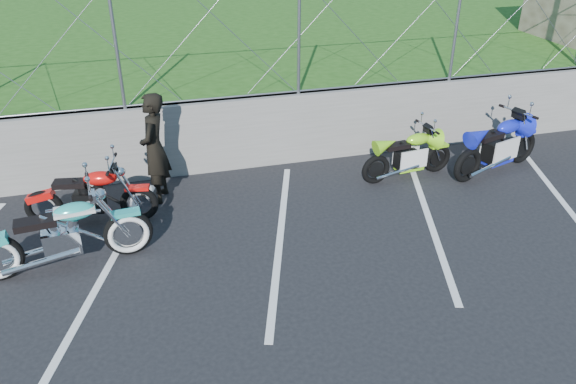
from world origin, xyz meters
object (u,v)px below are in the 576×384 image
object	(u,v)px
sportbike_blue	(499,148)
naked_orange	(93,198)
person_standing	(154,149)
sportbike_green	(409,157)
cruiser_turquoise	(65,237)

from	to	relation	value
sportbike_blue	naked_orange	bearing A→B (deg)	162.50
naked_orange	person_standing	world-z (taller)	person_standing
sportbike_blue	sportbike_green	bearing A→B (deg)	155.73
sportbike_green	person_standing	world-z (taller)	person_standing
person_standing	sportbike_green	bearing A→B (deg)	102.28
naked_orange	person_standing	distance (m)	1.22
naked_orange	cruiser_turquoise	bearing A→B (deg)	-95.79
cruiser_turquoise	person_standing	bearing A→B (deg)	44.78
sportbike_blue	person_standing	world-z (taller)	person_standing
cruiser_turquoise	sportbike_blue	world-z (taller)	cruiser_turquoise
cruiser_turquoise	naked_orange	distance (m)	1.14
cruiser_turquoise	person_standing	xyz separation A→B (m)	(1.30, 1.60, 0.44)
cruiser_turquoise	person_standing	distance (m)	2.11
sportbike_green	person_standing	distance (m)	4.34
sportbike_green	cruiser_turquoise	bearing A→B (deg)	-173.63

